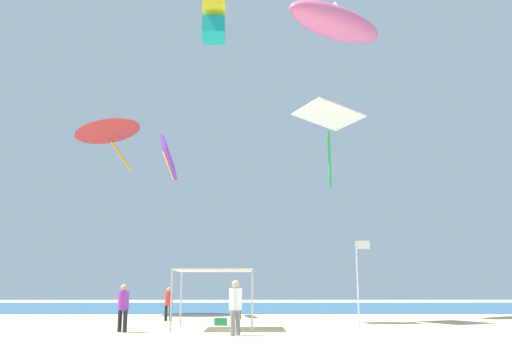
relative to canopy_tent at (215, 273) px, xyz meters
name	(u,v)px	position (x,y,z in m)	size (l,w,h in m)	color
ground	(293,338)	(2.92, -3.35, -2.29)	(110.00, 110.00, 0.10)	#D1BA8C
ocean_strip	(267,307)	(2.92, 24.95, -2.22)	(110.00, 25.21, 0.03)	#28608C
canopy_tent	(215,273)	(0.00, 0.00, 0.00)	(3.14, 2.88, 2.36)	#B2B2B7
person_leftmost	(123,304)	(-3.35, -1.38, -1.20)	(0.42, 0.42, 1.76)	black
person_central	(235,303)	(0.94, -2.94, -1.13)	(0.45, 0.46, 1.89)	slate
person_rightmost	(169,301)	(-2.65, 5.35, -1.27)	(0.41, 0.39, 1.65)	black
person_far_shore	(237,300)	(0.74, 7.06, -1.26)	(0.44, 0.39, 1.66)	black
banner_flag	(359,275)	(6.03, 0.55, -0.07)	(0.61, 0.06, 3.59)	silver
cooler_box	(221,321)	(0.15, 2.23, -2.06)	(0.57, 0.37, 0.35)	#1E8C4C
kite_parafoil_purple	(169,158)	(-3.66, 10.10, 7.29)	(0.77, 3.76, 2.29)	purple
kite_inflatable_pink	(336,22)	(6.99, 9.73, 16.36)	(7.43, 5.77, 2.66)	pink
kite_delta_red	(107,127)	(-8.08, 11.81, 9.86)	(5.19, 5.14, 3.62)	red
kite_diamond_white	(328,119)	(5.56, 4.74, 8.14)	(3.80, 3.82, 4.24)	white
kite_box_yellow	(214,17)	(-0.57, 4.55, 13.86)	(1.25, 1.43, 2.76)	yellow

